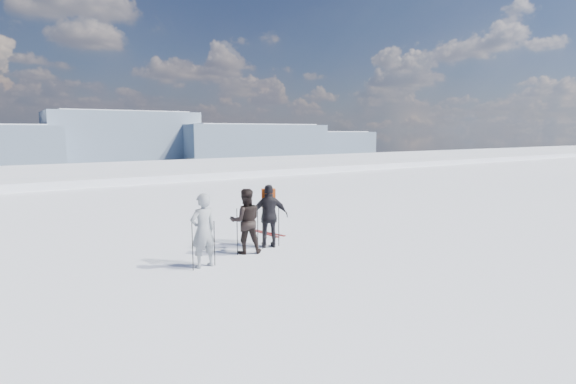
{
  "coord_description": "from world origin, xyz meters",
  "views": [
    {
      "loc": [
        -8.3,
        -7.36,
        3.45
      ],
      "look_at": [
        -1.57,
        3.0,
        1.77
      ],
      "focal_mm": 28.0,
      "sensor_mm": 36.0,
      "label": 1
    }
  ],
  "objects_px": {
    "skier_dark": "(246,221)",
    "skis_loose": "(264,232)",
    "skier_grey": "(203,230)",
    "skier_pack": "(270,216)"
  },
  "relations": [
    {
      "from": "skier_dark",
      "to": "skis_loose",
      "type": "height_order",
      "value": "skier_dark"
    },
    {
      "from": "skier_grey",
      "to": "skier_dark",
      "type": "relative_size",
      "value": 1.03
    },
    {
      "from": "skier_grey",
      "to": "skis_loose",
      "type": "relative_size",
      "value": 1.12
    },
    {
      "from": "skier_dark",
      "to": "skis_loose",
      "type": "bearing_deg",
      "value": -112.25
    },
    {
      "from": "skier_dark",
      "to": "skier_pack",
      "type": "distance_m",
      "value": 0.92
    },
    {
      "from": "skier_grey",
      "to": "skis_loose",
      "type": "bearing_deg",
      "value": -150.74
    },
    {
      "from": "skier_dark",
      "to": "skier_pack",
      "type": "relative_size",
      "value": 0.98
    },
    {
      "from": "skier_grey",
      "to": "skis_loose",
      "type": "xyz_separation_m",
      "value": [
        3.23,
        2.5,
        -0.94
      ]
    },
    {
      "from": "skier_grey",
      "to": "skier_dark",
      "type": "height_order",
      "value": "skier_grey"
    },
    {
      "from": "skis_loose",
      "to": "skier_grey",
      "type": "bearing_deg",
      "value": -142.24
    }
  ]
}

